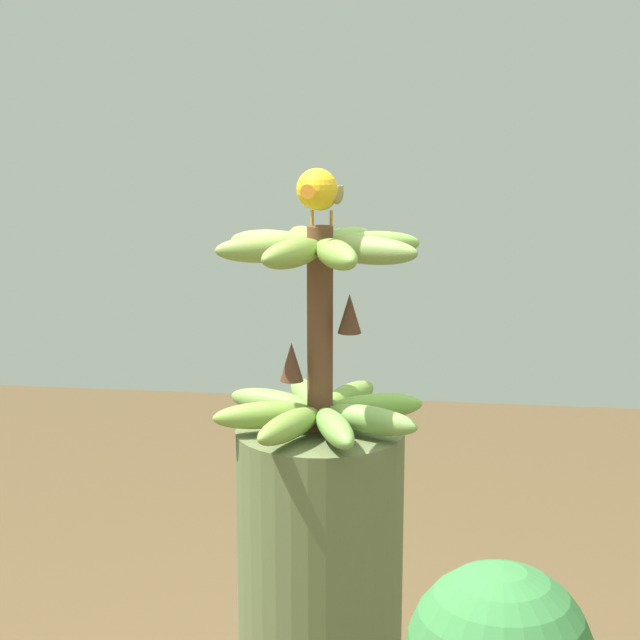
% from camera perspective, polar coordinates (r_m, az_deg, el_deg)
% --- Properties ---
extents(banana_bunch, '(0.33, 0.33, 0.32)m').
position_cam_1_polar(banana_bunch, '(1.56, 0.00, -0.58)').
color(banana_bunch, brown).
rests_on(banana_bunch, banana_tree).
extents(perched_bird, '(0.07, 0.20, 0.09)m').
position_cam_1_polar(perched_bird, '(1.52, -0.06, 7.14)').
color(perched_bird, '#C68933').
rests_on(perched_bird, banana_bunch).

